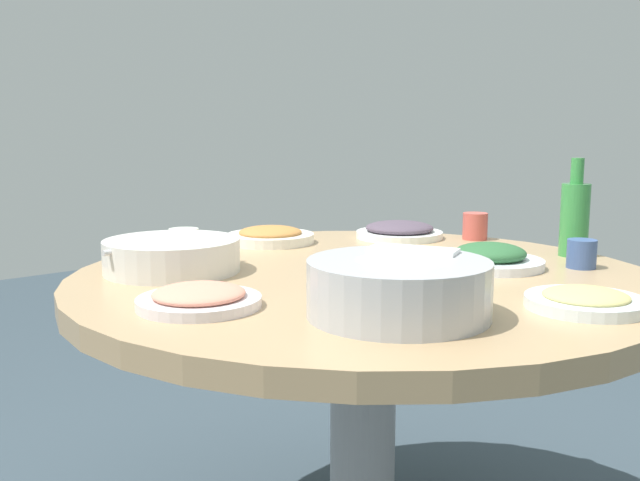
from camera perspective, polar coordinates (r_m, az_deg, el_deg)
name	(u,v)px	position (r m, az deg, el deg)	size (l,w,h in m)	color
round_dining_table	(364,326)	(1.53, 3.57, -6.92)	(1.25, 1.25, 0.73)	#99999E
rice_bowl	(398,287)	(1.15, 6.40, -3.78)	(0.30, 0.30, 0.10)	#B2B5BA
soup_bowl	(172,256)	(1.54, -11.92, -1.28)	(0.29, 0.32, 0.07)	silver
dish_eggplant	(399,231)	(1.99, 6.47, 0.78)	(0.24, 0.24, 0.05)	white
dish_greens	(490,258)	(1.60, 13.66, -1.38)	(0.24, 0.24, 0.05)	white
dish_tofu_braise	(270,236)	(1.89, -4.05, 0.39)	(0.24, 0.24, 0.05)	white
dish_shrimp	(199,298)	(1.23, -9.80, -4.62)	(0.22, 0.22, 0.04)	silver
dish_noodles	(586,300)	(1.28, 20.77, -4.55)	(0.20, 0.20, 0.03)	silver
green_bottle	(575,217)	(1.79, 19.98, 1.82)	(0.07, 0.07, 0.24)	#378C42
tea_cup_near	(184,239)	(1.83, -11.01, 0.15)	(0.08, 0.08, 0.05)	silver
tea_cup_far	(582,254)	(1.65, 20.48, -1.02)	(0.06, 0.06, 0.06)	#3C568D
tea_cup_side	(475,226)	(1.99, 12.49, 1.14)	(0.07, 0.07, 0.07)	#C25148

